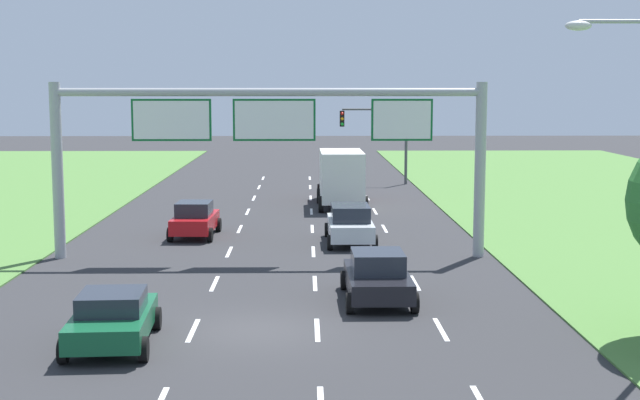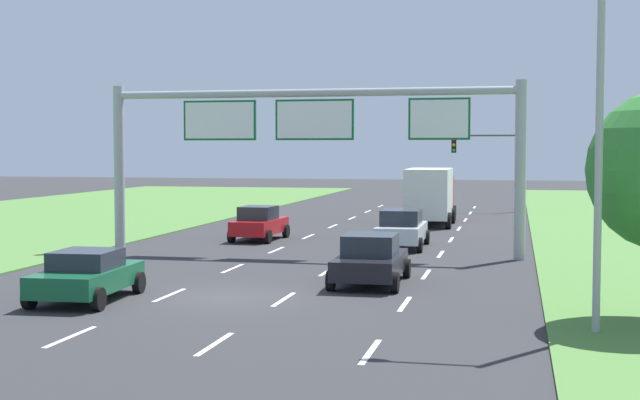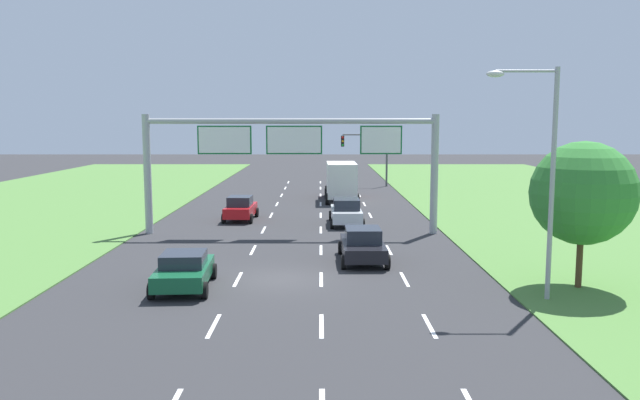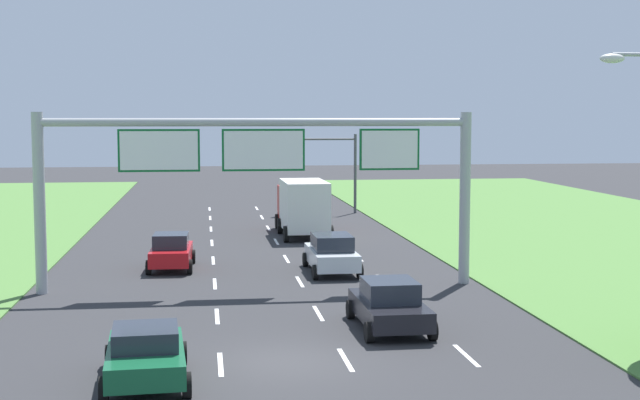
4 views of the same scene
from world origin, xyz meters
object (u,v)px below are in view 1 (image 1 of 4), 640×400
object	(u,v)px
car_lead_silver	(378,276)
traffic_light_mast	(379,129)
car_mid_lane	(350,224)
box_truck	(341,176)
car_far_ahead	(195,219)
sign_gantry	(270,134)
car_near_red	(113,318)

from	to	relation	value
car_lead_silver	traffic_light_mast	world-z (taller)	traffic_light_mast
car_mid_lane	box_truck	world-z (taller)	box_truck
car_far_ahead	traffic_light_mast	world-z (taller)	traffic_light_mast
traffic_light_mast	car_far_ahead	bearing A→B (deg)	-114.88
car_far_ahead	box_truck	size ratio (longest dim) A/B	0.56
car_far_ahead	sign_gantry	size ratio (longest dim) A/B	0.23
box_truck	car_lead_silver	bearing A→B (deg)	-89.86
car_near_red	car_far_ahead	xyz separation A→B (m)	(0.05, 17.26, 0.06)
box_truck	car_near_red	bearing A→B (deg)	-104.90
car_lead_silver	traffic_light_mast	xyz separation A→B (m)	(2.83, 34.38, 3.07)
car_near_red	car_lead_silver	size ratio (longest dim) A/B	0.96
car_near_red	traffic_light_mast	distance (m)	40.66
car_lead_silver	traffic_light_mast	bearing A→B (deg)	84.68
car_far_ahead	box_truck	world-z (taller)	box_truck
car_mid_lane	box_truck	bearing A→B (deg)	89.13
car_mid_lane	traffic_light_mast	xyz separation A→B (m)	(3.18, 23.78, 3.01)
box_truck	sign_gantry	distance (m)	16.30
sign_gantry	car_mid_lane	bearing A→B (deg)	43.83
car_near_red	sign_gantry	xyz separation A→B (m)	(3.73, 12.25, 4.20)
traffic_light_mast	car_near_red	bearing A→B (deg)	-104.63
box_truck	sign_gantry	xyz separation A→B (m)	(-3.41, -15.61, 3.22)
car_far_ahead	sign_gantry	world-z (taller)	sign_gantry
sign_gantry	box_truck	bearing A→B (deg)	77.66
car_lead_silver	traffic_light_mast	distance (m)	34.64
car_near_red	box_truck	xyz separation A→B (m)	(7.14, 27.86, 0.98)
box_truck	sign_gantry	world-z (taller)	sign_gantry
car_far_ahead	sign_gantry	bearing A→B (deg)	-51.74
sign_gantry	car_near_red	bearing A→B (deg)	-106.92
car_near_red	car_lead_silver	distance (m)	8.85
traffic_light_mast	box_truck	bearing A→B (deg)	-105.24
box_truck	traffic_light_mast	xyz separation A→B (m)	(3.10, 11.37, 2.14)
car_near_red	car_far_ahead	distance (m)	17.26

